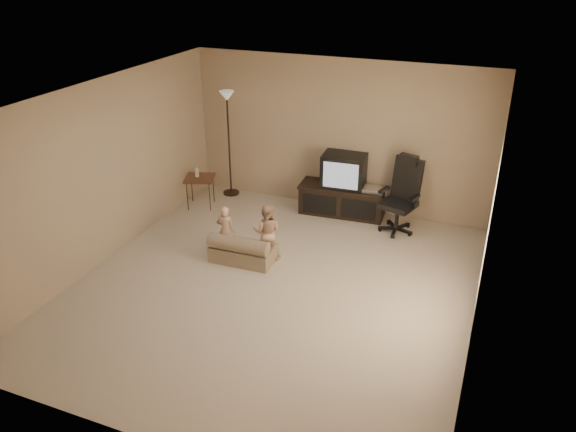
% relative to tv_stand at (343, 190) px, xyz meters
% --- Properties ---
extents(floor, '(5.50, 5.50, 0.00)m').
position_rel_tv_stand_xyz_m(floor, '(-0.19, -2.49, -0.43)').
color(floor, beige).
rests_on(floor, ground).
extents(room_shell, '(5.50, 5.50, 5.50)m').
position_rel_tv_stand_xyz_m(room_shell, '(-0.19, -2.49, 1.09)').
color(room_shell, silver).
rests_on(room_shell, floor).
extents(tv_stand, '(1.47, 0.62, 1.03)m').
position_rel_tv_stand_xyz_m(tv_stand, '(0.00, 0.00, 0.00)').
color(tv_stand, black).
rests_on(tv_stand, floor).
extents(office_chair, '(0.69, 0.71, 1.20)m').
position_rel_tv_stand_xyz_m(office_chair, '(0.99, -0.24, 0.00)').
color(office_chair, black).
rests_on(office_chair, floor).
extents(side_table, '(0.60, 0.60, 0.71)m').
position_rel_tv_stand_xyz_m(side_table, '(-2.35, -0.60, 0.08)').
color(side_table, brown).
rests_on(side_table, floor).
extents(floor_lamp, '(0.29, 0.29, 1.86)m').
position_rel_tv_stand_xyz_m(floor_lamp, '(-2.10, 0.06, 0.93)').
color(floor_lamp, '#312116').
rests_on(floor_lamp, floor).
extents(child_sofa, '(0.90, 0.53, 0.43)m').
position_rel_tv_stand_xyz_m(child_sofa, '(-0.86, -2.04, -0.25)').
color(child_sofa, gray).
rests_on(child_sofa, floor).
extents(toddler_left, '(0.29, 0.22, 0.75)m').
position_rel_tv_stand_xyz_m(toddler_left, '(-1.18, -1.91, -0.06)').
color(toddler_left, '#D5A685').
rests_on(toddler_left, floor).
extents(toddler_right, '(0.44, 0.30, 0.83)m').
position_rel_tv_stand_xyz_m(toddler_right, '(-0.58, -1.81, -0.01)').
color(toddler_right, '#D5A685').
rests_on(toddler_right, floor).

